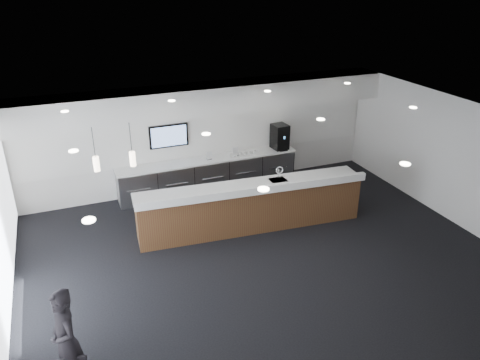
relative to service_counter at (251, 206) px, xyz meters
name	(u,v)px	position (x,y,z in m)	size (l,w,h in m)	color
ground	(263,257)	(-0.27, -1.29, -0.57)	(10.00, 10.00, 0.00)	black
ceiling	(266,125)	(-0.27, -1.29, 2.43)	(10.00, 8.00, 0.02)	black
back_wall	(204,136)	(-0.27, 2.71, 0.93)	(10.00, 0.02, 3.00)	white
right_wall	(454,161)	(4.73, -1.29, 0.93)	(0.02, 8.00, 3.00)	white
soffit_bulkhead	(208,99)	(-0.27, 2.26, 2.08)	(10.00, 0.90, 0.70)	white
alcove_panel	(204,132)	(-0.27, 2.68, 1.03)	(9.80, 0.06, 1.40)	white
back_credenza	(209,174)	(-0.27, 2.35, -0.10)	(5.06, 0.66, 0.95)	gray
wall_tv	(169,136)	(-1.27, 2.61, 1.08)	(1.05, 0.08, 0.62)	black
pendant_left	(135,164)	(-2.67, -0.49, 1.68)	(0.12, 0.12, 0.30)	#FFE7C6
pendant_right	(98,170)	(-3.37, -0.49, 1.68)	(0.12, 0.12, 0.30)	#FFE7C6
ceiling_can_lights	(266,126)	(-0.27, -1.29, 2.40)	(7.00, 5.00, 0.02)	white
service_counter	(251,206)	(0.00, 0.00, 0.00)	(5.49, 1.35, 1.49)	#512C1B
coffee_machine	(280,137)	(1.89, 2.35, 0.73)	(0.44, 0.55, 0.71)	black
info_sign_left	(209,156)	(-0.26, 2.28, 0.49)	(0.16, 0.02, 0.22)	white
info_sign_right	(235,152)	(0.48, 2.25, 0.51)	(0.20, 0.02, 0.26)	white
lounge_guest	(66,340)	(-4.32, -3.27, 0.26)	(0.61, 0.40, 1.66)	black
cup_0	(255,152)	(1.06, 2.24, 0.42)	(0.09, 0.09, 0.09)	white
cup_1	(250,153)	(0.92, 2.24, 0.42)	(0.09, 0.09, 0.09)	white
cup_2	(245,153)	(0.78, 2.24, 0.42)	(0.09, 0.09, 0.09)	white
cup_3	(241,154)	(0.64, 2.24, 0.42)	(0.09, 0.09, 0.09)	white
cup_4	(236,155)	(0.50, 2.24, 0.42)	(0.09, 0.09, 0.09)	white
cup_5	(231,155)	(0.36, 2.24, 0.42)	(0.09, 0.09, 0.09)	white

